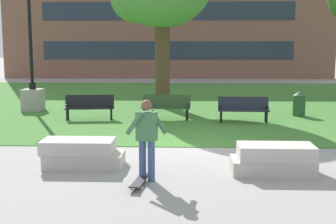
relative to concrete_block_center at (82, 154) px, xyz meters
The scene contains 12 objects.
ground_plane 3.46m from the concrete_block_center, 36.39° to the left, with size 140.00×140.00×0.00m, color gray.
grass_lawn 12.37m from the concrete_block_center, 77.02° to the left, with size 40.00×20.00×0.02m, color #3D752D.
concrete_block_center is the anchor object (origin of this frame).
concrete_block_left 4.39m from the concrete_block_center, ahead, with size 1.80×0.90×0.64m.
person_skateboarder 2.04m from the concrete_block_center, 33.44° to the right, with size 0.90×0.37×1.71m.
skateboard 2.08m from the concrete_block_center, 44.24° to the right, with size 0.33×1.04×0.14m.
park_bench_near_right 7.62m from the concrete_block_center, 53.93° to the left, with size 1.81×0.58×0.90m.
park_bench_far_left 6.61m from the concrete_block_center, 100.06° to the left, with size 1.85×0.74×0.90m.
park_bench_far_right 6.89m from the concrete_block_center, 75.90° to the left, with size 1.85×0.72×0.90m.
lamp_post_right 9.61m from the concrete_block_center, 114.71° to the left, with size 1.32×0.80×5.30m.
trash_bin 10.26m from the concrete_block_center, 48.33° to the left, with size 0.49×0.49×0.96m.
building_facade_distant 27.07m from the concrete_block_center, 87.96° to the left, with size 25.92×1.03×11.08m.
Camera 1 is at (-0.35, -12.57, 2.89)m, focal length 50.00 mm.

